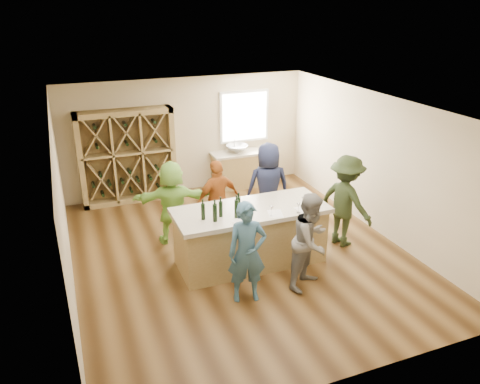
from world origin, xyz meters
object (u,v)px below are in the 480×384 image
object	(u,v)px
wine_rack	(127,157)
person_far_left	(173,202)
wine_bottle_e	(239,206)
person_server	(345,201)
wine_bottle_b	(215,213)
wine_bottle_c	(221,209)
person_far_mid	(218,199)
wine_bottle_a	(203,212)
person_near_right	(311,241)
wine_bottle_d	(237,209)
person_near_left	(247,253)
person_far_right	(268,187)
tasting_counter_base	(251,238)
sink	(237,149)

from	to	relation	value
wine_rack	person_far_left	xyz separation A→B (m)	(0.47, -2.37, -0.27)
wine_bottle_e	person_server	world-z (taller)	person_server
wine_bottle_b	wine_bottle_c	world-z (taller)	wine_bottle_b
person_far_mid	wine_bottle_c	bearing A→B (deg)	59.94
person_server	person_far_left	world-z (taller)	person_server
wine_bottle_a	person_server	bearing A→B (deg)	2.48
wine_rack	person_near_right	xyz separation A→B (m)	(2.20, -4.72, -0.27)
wine_bottle_d	person_server	bearing A→B (deg)	6.30
wine_bottle_c	person_far_left	world-z (taller)	person_far_left
person_near_left	person_far_right	size ratio (longest dim) A/B	0.91
wine_bottle_a	wine_bottle_d	size ratio (longest dim) A/B	0.88
wine_bottle_d	person_far_right	xyz separation A→B (m)	(1.24, 1.44, -0.32)
wine_bottle_c	person_far_left	bearing A→B (deg)	108.98
person_far_mid	person_far_right	xyz separation A→B (m)	(1.09, -0.00, 0.11)
wine_bottle_d	person_server	world-z (taller)	person_server
tasting_counter_base	wine_bottle_e	world-z (taller)	wine_bottle_e
wine_bottle_a	sink	bearing A→B (deg)	61.28
tasting_counter_base	wine_bottle_d	world-z (taller)	wine_bottle_d
person_far_left	sink	bearing A→B (deg)	-122.44
wine_bottle_d	person_near_right	distance (m)	1.34
wine_bottle_a	person_server	distance (m)	2.89
wine_bottle_d	person_server	size ratio (longest dim) A/B	0.18
wine_bottle_b	person_server	size ratio (longest dim) A/B	0.17
person_far_mid	person_far_right	distance (m)	1.09
sink	wine_bottle_e	distance (m)	4.01
person_near_right	person_near_left	bearing A→B (deg)	146.91
wine_bottle_d	person_near_left	bearing A→B (deg)	-99.13
wine_rack	person_near_left	size ratio (longest dim) A/B	1.32
person_far_right	person_far_left	bearing A→B (deg)	6.02
wine_rack	tasting_counter_base	bearing A→B (deg)	-67.00
tasting_counter_base	person_near_left	world-z (taller)	person_near_left
person_near_left	person_far_right	bearing A→B (deg)	69.63
wine_bottle_b	person_near_left	xyz separation A→B (m)	(0.26, -0.76, -0.40)
wine_bottle_a	person_near_left	world-z (taller)	person_near_left
person_far_right	wine_bottle_c	bearing A→B (deg)	51.23
wine_bottle_b	wine_bottle_a	bearing A→B (deg)	138.87
sink	wine_bottle_b	xyz separation A→B (m)	(-1.88, -3.87, 0.22)
wine_rack	wine_bottle_c	world-z (taller)	wine_rack
tasting_counter_base	person_far_mid	size ratio (longest dim) A/B	1.61
person_near_right	person_far_mid	world-z (taller)	person_near_right
tasting_counter_base	wine_bottle_a	world-z (taller)	wine_bottle_a
person_near_left	person_far_right	xyz separation A→B (m)	(1.37, 2.21, 0.08)
wine_bottle_b	person_far_mid	bearing A→B (deg)	69.54
wine_bottle_d	person_far_mid	size ratio (longest dim) A/B	0.20
tasting_counter_base	wine_bottle_c	xyz separation A→B (m)	(-0.60, -0.12, 0.72)
wine_rack	sink	distance (m)	2.70
tasting_counter_base	wine_bottle_a	bearing A→B (deg)	-172.63
wine_rack	wine_bottle_e	size ratio (longest dim) A/B	7.16
sink	person_server	xyz separation A→B (m)	(0.83, -3.61, -0.11)
person_near_left	wine_bottle_d	bearing A→B (deg)	92.25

